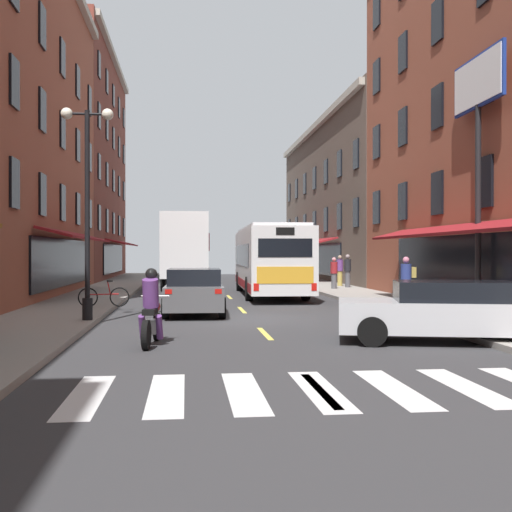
% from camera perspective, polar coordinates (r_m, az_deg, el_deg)
% --- Properties ---
extents(ground_plane, '(34.80, 80.00, 0.10)m').
position_cam_1_polar(ground_plane, '(19.29, -0.49, -5.77)').
color(ground_plane, '#333335').
extents(lane_centre_dashes, '(0.14, 73.90, 0.01)m').
position_cam_1_polar(lane_centre_dashes, '(19.03, -0.41, -5.69)').
color(lane_centre_dashes, '#DBCC4C').
rests_on(lane_centre_dashes, ground).
extents(crosswalk_near, '(7.10, 2.80, 0.01)m').
position_cam_1_polar(crosswalk_near, '(9.49, 5.71, -11.78)').
color(crosswalk_near, silver).
rests_on(crosswalk_near, ground).
extents(sidewalk_left, '(3.00, 80.00, 0.14)m').
position_cam_1_polar(sidewalk_left, '(19.59, -18.01, -5.34)').
color(sidewalk_left, gray).
rests_on(sidewalk_left, ground).
extents(sidewalk_right, '(3.00, 80.00, 0.14)m').
position_cam_1_polar(sidewalk_right, '(20.71, 16.04, -5.03)').
color(sidewalk_right, gray).
rests_on(sidewalk_right, ground).
extents(billboard_sign, '(0.40, 3.29, 7.95)m').
position_cam_1_polar(billboard_sign, '(21.36, 19.18, 12.00)').
color(billboard_sign, black).
rests_on(billboard_sign, sidewalk_right).
extents(transit_bus, '(2.86, 11.44, 3.16)m').
position_cam_1_polar(transit_bus, '(29.72, 1.19, -0.34)').
color(transit_bus, silver).
rests_on(transit_bus, ground).
extents(box_truck, '(2.61, 7.04, 4.03)m').
position_cam_1_polar(box_truck, '(34.76, -6.25, 0.39)').
color(box_truck, '#B21E19').
rests_on(box_truck, ground).
extents(sedan_near, '(2.07, 4.32, 1.37)m').
position_cam_1_polar(sedan_near, '(43.17, -6.16, -1.42)').
color(sedan_near, silver).
rests_on(sedan_near, ground).
extents(sedan_mid, '(2.01, 4.35, 1.48)m').
position_cam_1_polar(sedan_mid, '(20.72, -5.51, -3.15)').
color(sedan_mid, '#515154').
rests_on(sedan_mid, ground).
extents(sedan_far, '(4.97, 2.82, 1.36)m').
position_cam_1_polar(sedan_far, '(14.80, 16.69, -4.71)').
color(sedan_far, silver).
rests_on(sedan_far, ground).
extents(motorcycle_rider, '(0.64, 2.07, 1.66)m').
position_cam_1_polar(motorcycle_rider, '(13.96, -9.30, -4.97)').
color(motorcycle_rider, black).
rests_on(motorcycle_rider, ground).
extents(bicycle_near, '(1.70, 0.48, 0.91)m').
position_cam_1_polar(bicycle_near, '(22.47, -13.39, -3.51)').
color(bicycle_near, black).
rests_on(bicycle_near, sidewalk_left).
extents(pedestrian_near, '(0.52, 0.36, 1.71)m').
position_cam_1_polar(pedestrian_near, '(22.34, 13.26, -2.13)').
color(pedestrian_near, black).
rests_on(pedestrian_near, sidewalk_right).
extents(pedestrian_mid, '(0.36, 0.36, 1.75)m').
position_cam_1_polar(pedestrian_mid, '(34.54, 8.17, -1.27)').
color(pedestrian_mid, '#4C4C51').
rests_on(pedestrian_mid, sidewalk_right).
extents(pedestrian_far, '(0.36, 0.36, 1.71)m').
position_cam_1_polar(pedestrian_far, '(35.94, 7.48, -1.26)').
color(pedestrian_far, '#B29947').
rests_on(pedestrian_far, sidewalk_right).
extents(pedestrian_rear, '(0.36, 0.36, 1.61)m').
position_cam_1_polar(pedestrian_rear, '(33.14, 6.96, -1.48)').
color(pedestrian_rear, '#4C4C51').
rests_on(pedestrian_rear, sidewalk_right).
extents(street_lamp_twin, '(1.42, 0.32, 5.82)m').
position_cam_1_polar(street_lamp_twin, '(18.23, -14.79, 4.57)').
color(street_lamp_twin, black).
rests_on(street_lamp_twin, sidewalk_left).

